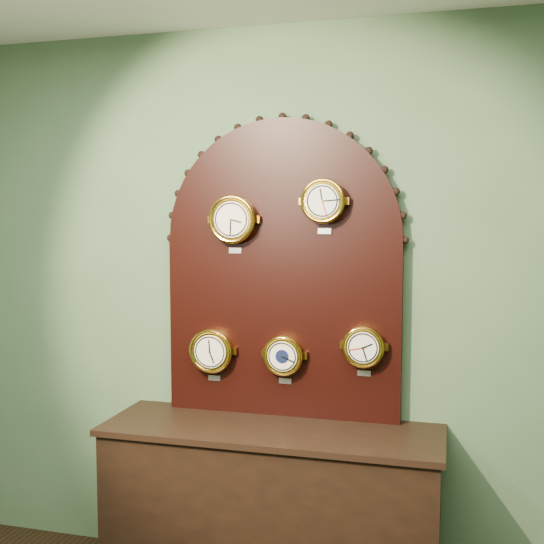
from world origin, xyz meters
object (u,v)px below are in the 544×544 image
(barometer, at_px, (284,355))
(roman_clock, at_px, (233,220))
(tide_clock, at_px, (364,347))
(arabic_clock, at_px, (323,201))
(shop_counter, at_px, (271,513))
(display_board, at_px, (282,260))
(hygrometer, at_px, (212,351))

(barometer, bearing_deg, roman_clock, -179.82)
(roman_clock, bearing_deg, tide_clock, 0.09)
(arabic_clock, bearing_deg, roman_clock, -179.92)
(shop_counter, relative_size, roman_clock, 5.46)
(tide_clock, bearing_deg, shop_counter, -160.01)
(barometer, bearing_deg, display_board, 110.45)
(roman_clock, relative_size, tide_clock, 1.15)
(shop_counter, distance_m, roman_clock, 1.46)
(roman_clock, distance_m, tide_clock, 0.90)
(display_board, height_order, tide_clock, display_board)
(hygrometer, bearing_deg, roman_clock, -0.16)
(shop_counter, relative_size, hygrometer, 5.71)
(tide_clock, bearing_deg, display_board, 171.13)
(shop_counter, height_order, tide_clock, tide_clock)
(display_board, xyz_separation_m, tide_clock, (0.42, -0.07, -0.41))
(display_board, distance_m, tide_clock, 0.59)
(display_board, xyz_separation_m, barometer, (0.02, -0.07, -0.47))
(tide_clock, bearing_deg, barometer, -179.98)
(shop_counter, bearing_deg, arabic_clock, 34.77)
(display_board, bearing_deg, hygrometer, -169.37)
(shop_counter, xyz_separation_m, hygrometer, (-0.36, 0.15, 0.76))
(hygrometer, bearing_deg, shop_counter, -23.34)
(shop_counter, distance_m, arabic_clock, 1.54)
(shop_counter, distance_m, barometer, 0.77)
(display_board, height_order, barometer, display_board)
(roman_clock, height_order, barometer, roman_clock)
(display_board, xyz_separation_m, arabic_clock, (0.22, -0.07, 0.29))
(roman_clock, bearing_deg, arabic_clock, 0.08)
(tide_clock, bearing_deg, roman_clock, -179.91)
(shop_counter, height_order, hygrometer, hygrometer)
(roman_clock, xyz_separation_m, barometer, (0.26, 0.00, -0.68))
(roman_clock, bearing_deg, shop_counter, -32.72)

